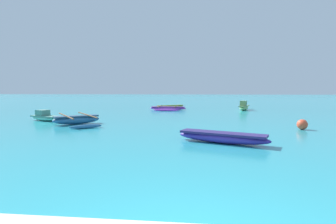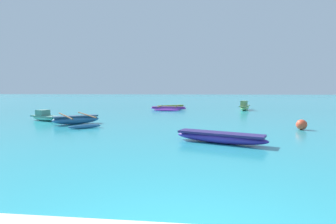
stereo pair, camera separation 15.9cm
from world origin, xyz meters
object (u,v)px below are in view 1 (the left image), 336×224
object	(u,v)px
moored_boat_2	(222,137)
moored_boat_3	(168,108)
moored_boat_5	(170,106)
moored_boat_0	(244,107)
moored_boat_1	(77,120)
moored_boat_4	(45,117)
mooring_buoy_0	(302,124)

from	to	relation	value
moored_boat_2	moored_boat_3	xyz separation A→B (m)	(-3.63, 15.94, -0.05)
moored_boat_5	moored_boat_3	bearing A→B (deg)	-127.04
moored_boat_0	moored_boat_3	world-z (taller)	moored_boat_0
moored_boat_1	moored_boat_4	distance (m)	3.08
moored_boat_4	moored_boat_0	bearing A→B (deg)	59.93
moored_boat_2	mooring_buoy_0	size ratio (longest dim) A/B	6.73
moored_boat_2	mooring_buoy_0	bearing A→B (deg)	63.61
moored_boat_1	moored_boat_2	distance (m)	8.96
moored_boat_3	moored_boat_1	bearing A→B (deg)	-108.67
moored_boat_4	moored_boat_5	world-z (taller)	moored_boat_4
moored_boat_3	moored_boat_5	bearing A→B (deg)	92.49
moored_boat_2	moored_boat_4	bearing A→B (deg)	172.31
moored_boat_4	moored_boat_5	size ratio (longest dim) A/B	0.80
moored_boat_5	mooring_buoy_0	distance (m)	17.32
moored_boat_4	mooring_buoy_0	size ratio (longest dim) A/B	4.86
moored_boat_0	moored_boat_3	distance (m)	7.39
moored_boat_1	moored_boat_5	distance (m)	15.04
moored_boat_2	moored_boat_1	bearing A→B (deg)	171.47
moored_boat_0	moored_boat_1	world-z (taller)	moored_boat_0
moored_boat_0	moored_boat_3	bearing A→B (deg)	114.42
moored_boat_5	moored_boat_1	bearing A→B (deg)	-143.83
moored_boat_4	mooring_buoy_0	distance (m)	14.83
moored_boat_1	moored_boat_5	world-z (taller)	moored_boat_1
moored_boat_2	moored_boat_4	xyz separation A→B (m)	(-10.42, 6.03, 0.02)
moored_boat_2	moored_boat_4	world-z (taller)	moored_boat_4
moored_boat_0	moored_boat_2	distance (m)	16.84
moored_boat_2	moored_boat_3	bearing A→B (deg)	125.16
moored_boat_0	moored_boat_2	world-z (taller)	moored_boat_0
moored_boat_0	moored_boat_3	xyz separation A→B (m)	(-7.37, -0.48, -0.15)
moored_boat_3	moored_boat_4	size ratio (longest dim) A/B	1.45
moored_boat_0	mooring_buoy_0	bearing A→B (deg)	-157.14
moored_boat_0	moored_boat_1	bearing A→B (deg)	156.64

